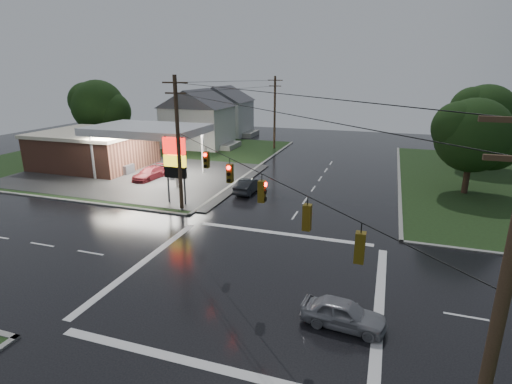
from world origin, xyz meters
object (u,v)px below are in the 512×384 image
(pylon_sign, at_px, (175,160))
(tree_nw_behind, at_px, (99,107))
(utility_pole_nw, at_px, (178,142))
(car_crossing, at_px, (344,314))
(car_pump, at_px, (150,173))
(house_near, at_px, (198,118))
(utility_pole_n, at_px, (275,112))
(house_far, at_px, (223,110))
(tree_ne_far, at_px, (486,116))
(utility_pole_se, at_px, (498,322))
(gas_station, at_px, (101,147))
(car_north, at_px, (248,185))
(tree_ne_near, at_px, (475,136))

(pylon_sign, distance_m, tree_nw_behind, 30.49)
(utility_pole_nw, bearing_deg, car_crossing, -39.05)
(pylon_sign, height_order, car_pump, pylon_sign)
(house_near, distance_m, tree_nw_behind, 14.33)
(utility_pole_n, relative_size, house_far, 0.95)
(tree_ne_far, bearing_deg, utility_pole_se, -99.98)
(utility_pole_nw, xyz_separation_m, car_crossing, (14.95, -12.13, -5.06))
(gas_station, relative_size, house_near, 2.37)
(tree_nw_behind, bearing_deg, utility_pole_se, -42.34)
(tree_ne_far, relative_size, car_north, 2.32)
(house_far, relative_size, car_north, 2.62)
(utility_pole_nw, xyz_separation_m, car_pump, (-7.90, 7.44, -5.05))
(gas_station, height_order, car_pump, gas_station)
(tree_ne_near, bearing_deg, tree_nw_behind, 170.53)
(pylon_sign, xyz_separation_m, house_near, (-10.45, 25.50, 0.39))
(utility_pole_se, distance_m, car_pump, 38.05)
(pylon_sign, relative_size, car_pump, 1.31)
(pylon_sign, height_order, tree_ne_near, tree_ne_near)
(tree_nw_behind, bearing_deg, gas_station, -51.58)
(house_near, distance_m, tree_ne_far, 38.19)
(tree_ne_near, height_order, tree_ne_far, tree_ne_far)
(utility_pole_se, height_order, tree_nw_behind, utility_pole_se)
(pylon_sign, distance_m, house_far, 39.21)
(utility_pole_n, bearing_deg, car_north, -80.32)
(house_far, relative_size, tree_ne_far, 1.13)
(tree_nw_behind, distance_m, car_crossing, 51.37)
(utility_pole_se, bearing_deg, tree_ne_near, 81.62)
(gas_station, distance_m, car_pump, 8.93)
(utility_pole_n, bearing_deg, house_near, -170.09)
(gas_station, height_order, tree_ne_near, tree_ne_near)
(utility_pole_n, height_order, car_pump, utility_pole_n)
(house_near, bearing_deg, tree_ne_near, -21.76)
(tree_ne_near, bearing_deg, car_pump, -170.90)
(utility_pole_n, relative_size, car_pump, 2.28)
(pylon_sign, xyz_separation_m, tree_nw_behind, (-23.34, 19.49, 2.17))
(utility_pole_nw, xyz_separation_m, tree_ne_far, (26.65, 24.49, 0.46))
(utility_pole_se, bearing_deg, tree_nw_behind, 137.66)
(pylon_sign, distance_m, car_north, 7.86)
(utility_pole_nw, distance_m, house_far, 40.48)
(tree_ne_near, distance_m, car_crossing, 26.57)
(car_crossing, bearing_deg, pylon_sign, 56.25)
(utility_pole_nw, bearing_deg, pylon_sign, 135.00)
(utility_pole_n, height_order, house_near, utility_pole_n)
(tree_nw_behind, relative_size, car_crossing, 2.57)
(house_far, xyz_separation_m, car_pump, (4.55, -31.06, -3.74))
(gas_station, relative_size, car_pump, 5.70)
(gas_station, relative_size, tree_nw_behind, 2.62)
(gas_station, bearing_deg, utility_pole_nw, -32.23)
(gas_station, bearing_deg, house_far, 82.50)
(pylon_sign, bearing_deg, gas_station, 148.78)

